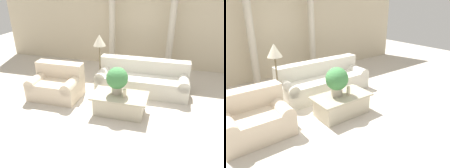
% 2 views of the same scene
% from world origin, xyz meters
% --- Properties ---
extents(ground_plane, '(16.00, 16.00, 0.00)m').
position_xyz_m(ground_plane, '(0.00, 0.00, 0.00)').
color(ground_plane, beige).
extents(wall_back, '(10.00, 0.06, 3.20)m').
position_xyz_m(wall_back, '(0.00, 2.77, 1.60)').
color(wall_back, beige).
rests_on(wall_back, ground_plane).
extents(sofa_long, '(2.37, 0.88, 0.83)m').
position_xyz_m(sofa_long, '(0.40, 0.81, 0.33)').
color(sofa_long, beige).
rests_on(sofa_long, ground_plane).
extents(loveseat, '(1.23, 0.88, 0.83)m').
position_xyz_m(loveseat, '(-1.65, -0.05, 0.34)').
color(loveseat, beige).
rests_on(loveseat, ground_plane).
extents(coffee_table, '(1.22, 0.68, 0.44)m').
position_xyz_m(coffee_table, '(0.08, -0.40, 0.23)').
color(coffee_table, beige).
rests_on(coffee_table, ground_plane).
extents(potted_plant, '(0.48, 0.48, 0.61)m').
position_xyz_m(potted_plant, '(0.00, -0.34, 0.79)').
color(potted_plant, '#B2A893').
rests_on(potted_plant, coffee_table).
extents(pillar_candle, '(0.07, 0.07, 0.19)m').
position_xyz_m(pillar_candle, '(0.20, -0.48, 0.54)').
color(pillar_candle, beige).
rests_on(pillar_candle, coffee_table).
extents(floor_lamp, '(0.33, 0.33, 1.44)m').
position_xyz_m(floor_lamp, '(-0.79, 0.88, 1.18)').
color(floor_lamp, brown).
rests_on(floor_lamp, ground_plane).
extents(column_left, '(0.28, 0.28, 2.57)m').
position_xyz_m(column_left, '(-0.84, 2.32, 1.31)').
color(column_left, beige).
rests_on(column_left, ground_plane).
extents(column_right, '(0.28, 0.28, 2.57)m').
position_xyz_m(column_right, '(1.00, 2.32, 1.31)').
color(column_right, beige).
rests_on(column_right, ground_plane).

